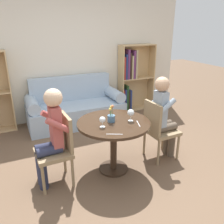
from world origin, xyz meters
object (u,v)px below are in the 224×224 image
at_px(wine_glass_right, 131,113).
at_px(chair_right, 158,128).
at_px(couch, 75,108).
at_px(bookshelf_right, 132,78).
at_px(wine_glass_left, 102,120).
at_px(chair_left, 59,147).
at_px(person_right, 164,116).
at_px(person_left, 50,135).
at_px(flower_vase, 111,116).

bearing_deg(wine_glass_right, chair_right, 7.90).
xyz_separation_m(couch, chair_right, (0.72, -1.81, 0.18)).
height_order(bookshelf_right, chair_right, bookshelf_right).
distance_m(wine_glass_left, wine_glass_right, 0.41).
height_order(bookshelf_right, chair_left, bookshelf_right).
relative_size(bookshelf_right, chair_right, 1.65).
bearing_deg(couch, chair_left, -112.29).
bearing_deg(chair_left, wine_glass_left, 72.77).
xyz_separation_m(couch, person_right, (0.81, -1.81, 0.36)).
height_order(bookshelf_right, wine_glass_right, bookshelf_right).
xyz_separation_m(person_left, person_right, (1.62, -0.04, -0.01)).
bearing_deg(chair_left, person_right, 86.41).
bearing_deg(wine_glass_left, chair_right, 6.03).
height_order(chair_right, person_right, person_right).
distance_m(person_left, person_right, 1.62).
height_order(couch, chair_right, couch).
bearing_deg(person_left, flower_vase, 85.78).
height_order(bookshelf_right, flower_vase, bookshelf_right).
bearing_deg(wine_glass_left, bookshelf_right, 53.30).
bearing_deg(flower_vase, person_left, 177.79).
bearing_deg(wine_glass_right, person_left, 173.75).
bearing_deg(wine_glass_right, flower_vase, 161.19).
bearing_deg(chair_right, person_left, 86.24).
relative_size(couch, person_left, 1.51).
height_order(couch, flower_vase, flower_vase).
relative_size(chair_left, chair_right, 1.00).
bearing_deg(chair_left, wine_glass_right, 80.85).
distance_m(person_left, flower_vase, 0.80).
bearing_deg(person_left, couch, 153.40).
xyz_separation_m(chair_left, flower_vase, (0.70, -0.04, 0.31)).
height_order(chair_right, flower_vase, flower_vase).
relative_size(couch, wine_glass_left, 13.77).
relative_size(bookshelf_right, flower_vase, 6.37).
height_order(person_left, wine_glass_left, person_left).
height_order(chair_left, person_right, person_right).
bearing_deg(wine_glass_left, person_right, 5.82).
distance_m(chair_left, person_right, 1.55).
relative_size(person_left, flower_vase, 5.32).
bearing_deg(person_right, wine_glass_left, 93.65).
relative_size(chair_right, flower_vase, 3.86).
bearing_deg(person_left, chair_left, 91.40).
bearing_deg(flower_vase, person_right, -0.46).
distance_m(chair_right, person_right, 0.19).
distance_m(bookshelf_right, wine_glass_left, 2.71).
relative_size(couch, person_right, 1.50).
height_order(couch, chair_left, couch).
bearing_deg(bookshelf_right, wine_glass_left, -126.70).
relative_size(person_right, flower_vase, 5.35).
height_order(wine_glass_right, flower_vase, flower_vase).
xyz_separation_m(wine_glass_left, wine_glass_right, (0.41, 0.03, 0.02)).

